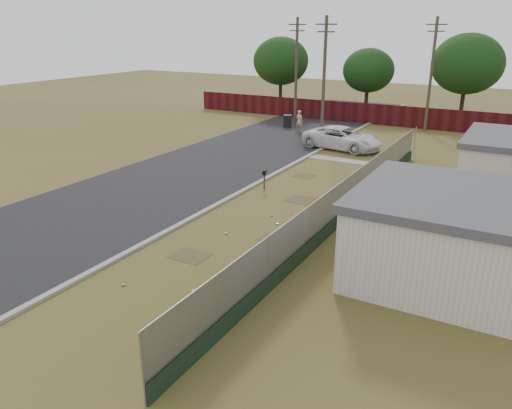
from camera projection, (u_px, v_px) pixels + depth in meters
The scene contains 12 objects.
ground at pixel (269, 218), 22.81m from camera, with size 120.00×120.00×0.00m, color brown.
street at pixel (235, 160), 32.53m from camera, with size 15.10×60.00×0.12m.
chainlink_fence at pixel (343, 206), 21.95m from camera, with size 0.10×27.06×2.02m.
privacy_fence at pixel (339, 111), 45.80m from camera, with size 30.00×0.12×1.80m, color #470F15.
utility_poles at pixel (350, 74), 39.88m from camera, with size 12.60×8.24×9.00m.
horizon_trees at pixel (415, 74), 40.21m from camera, with size 33.32×31.94×7.78m.
fire_hydrant at pixel (225, 290), 15.80m from camera, with size 0.40×0.41×0.87m.
mailbox at pixel (264, 174), 26.59m from camera, with size 0.28×0.46×1.07m.
pickup_truck at pixel (343, 138), 35.38m from camera, with size 2.60×5.64×1.57m, color white.
pedestrian at pixel (299, 121), 41.08m from camera, with size 0.65×0.43×1.79m, color tan.
trash_bin at pixel (287, 121), 43.16m from camera, with size 0.87×0.85×1.04m.
scattered_litter at pixel (258, 231), 21.23m from camera, with size 3.26×13.02×0.07m.
Camera 1 is at (9.86, -18.85, 8.30)m, focal length 35.00 mm.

